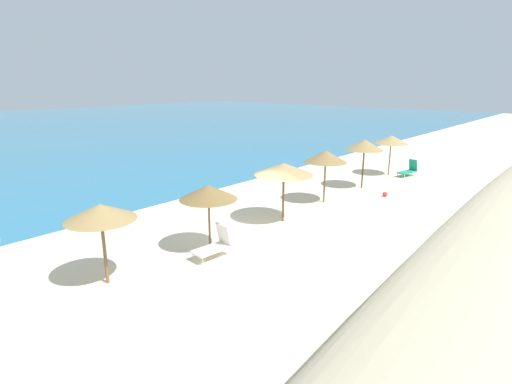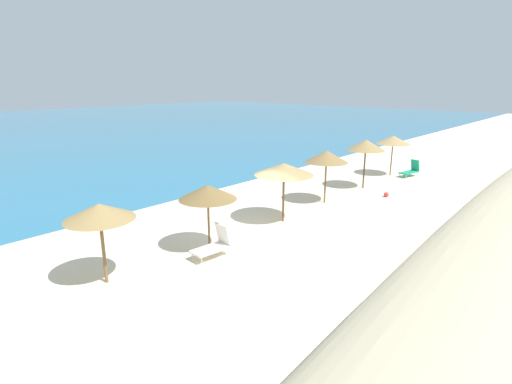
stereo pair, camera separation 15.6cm
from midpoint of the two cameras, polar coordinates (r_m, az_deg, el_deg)
name	(u,v)px [view 2 (the right image)]	position (r m, az deg, el deg)	size (l,w,h in m)	color
ground_plane	(258,234)	(16.03, 0.50, -6.05)	(160.00, 160.00, 0.00)	beige
beach_umbrella_2	(99,212)	(12.39, -21.03, -2.66)	(2.03, 2.03, 2.48)	brown
beach_umbrella_3	(208,192)	(14.02, -6.57, -0.03)	(2.04, 2.04, 2.41)	brown
beach_umbrella_4	(284,169)	(16.91, 4.25, 3.26)	(2.51, 2.51, 2.58)	brown
beach_umbrella_5	(326,157)	(19.97, 10.21, 4.98)	(2.10, 2.10, 2.63)	brown
beach_umbrella_6	(366,145)	(23.29, 15.54, 6.44)	(2.09, 2.09, 2.78)	brown
beach_umbrella_7	(393,140)	(27.17, 19.06, 7.01)	(2.15, 2.15, 2.57)	brown
lounge_chair_0	(411,170)	(27.62, 21.27, 2.91)	(1.54, 0.86, 1.04)	#199972
lounge_chair_1	(214,244)	(14.01, -5.64, -7.39)	(1.39, 0.76, 1.10)	white
beach_ball	(386,195)	(22.24, 18.20, -0.35)	(0.26, 0.26, 0.26)	red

